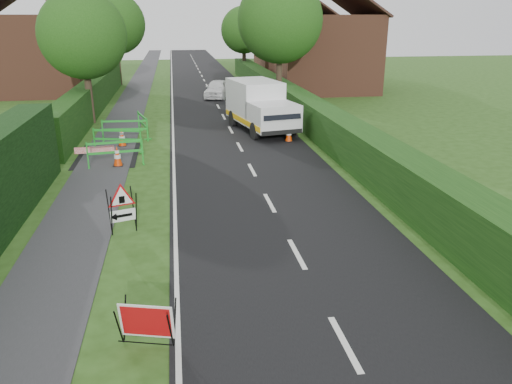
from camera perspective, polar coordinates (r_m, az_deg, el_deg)
ground at (r=10.84m, az=-7.17°, el=-10.38°), size 120.00×120.00×0.00m
road_surface at (r=44.82m, az=-5.87°, el=12.43°), size 6.00×90.00×0.02m
footpath at (r=44.83m, az=-13.05°, el=12.04°), size 2.00×90.00×0.02m
hedge_west_far at (r=32.24m, az=-17.91°, el=8.90°), size 1.00×24.00×1.80m
hedge_east at (r=26.83m, az=5.44°, el=7.78°), size 1.20×50.00×1.50m
house_west at (r=40.70m, az=-23.96°, el=14.33°), size 7.50×7.40×7.88m
house_east_a at (r=39.13m, az=7.68°, el=15.62°), size 7.50×7.40×7.88m
house_east_b at (r=52.90m, az=4.28°, el=16.67°), size 7.50×7.40×7.88m
tree_nw at (r=27.79m, az=-19.20°, el=16.57°), size 4.40×4.40×6.70m
tree_ne at (r=32.11m, az=2.76°, el=19.04°), size 5.20×5.20×7.79m
tree_fw at (r=43.65m, az=-15.83°, el=18.00°), size 4.80×4.80×7.24m
tree_fe at (r=47.89m, az=-1.39°, el=18.02°), size 4.20×4.20×6.33m
red_rect_sign at (r=8.95m, az=-12.41°, el=-14.32°), size 1.04×0.79×0.79m
triangle_sign at (r=13.20m, az=-15.21°, el=-1.47°), size 0.99×0.99×1.16m
works_van at (r=24.84m, az=0.42°, el=9.90°), size 3.00×5.50×2.38m
traffic_cone_0 at (r=22.75m, az=3.77°, el=6.74°), size 0.38×0.38×0.79m
traffic_cone_1 at (r=24.08m, az=4.33°, el=7.43°), size 0.38×0.38×0.79m
traffic_cone_2 at (r=26.80m, az=1.86°, el=8.70°), size 0.38×0.38×0.79m
traffic_cone_3 at (r=19.57m, az=-15.56°, el=3.97°), size 0.38×0.38×0.79m
traffic_cone_4 at (r=22.63m, az=-15.07°, el=6.05°), size 0.38×0.38×0.79m
ped_barrier_0 at (r=19.52m, az=-15.80°, el=4.64°), size 2.09×0.65×1.00m
ped_barrier_1 at (r=21.59m, az=-15.58°, el=6.03°), size 2.08×0.87×1.00m
ped_barrier_2 at (r=23.49m, az=-14.75°, el=7.15°), size 2.08×0.48×1.00m
ped_barrier_3 at (r=24.54m, az=-12.85°, el=7.80°), size 0.85×2.08×1.00m
redwhite_plank at (r=20.65m, az=-17.85°, el=3.41°), size 1.50×0.17×0.25m
hatchback_car at (r=35.65m, az=-4.44°, el=11.68°), size 2.34×3.85×1.22m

